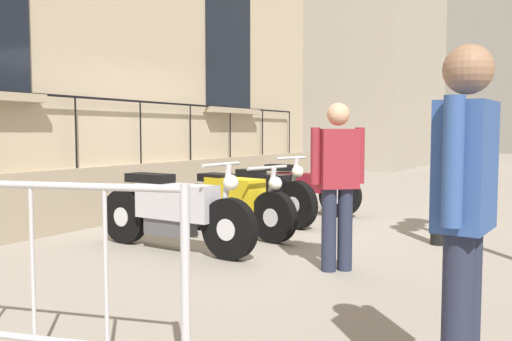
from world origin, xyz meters
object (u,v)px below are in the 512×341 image
Objects in this scene: motorcycle_maroon at (297,189)px; bollard at (438,200)px; motorcycle_yellow at (233,203)px; motorcycle_silver at (174,211)px; pedestrian_standing at (464,204)px; pedestrian_walking at (338,177)px; motorcycle_black at (265,195)px.

motorcycle_maroon is 2.77m from bollard.
motorcycle_maroon is (-0.11, 2.04, -0.02)m from motorcycle_yellow.
motorcycle_silver reaches higher than motorcycle_yellow.
motorcycle_maroon is at bearing 93.10° from motorcycle_yellow.
motorcycle_maroon is (-0.05, 3.11, -0.03)m from motorcycle_silver.
motorcycle_maroon is 1.24× the size of pedestrian_standing.
motorcycle_silver is 1.07m from motorcycle_yellow.
pedestrian_walking is at bearing -57.28° from motorcycle_maroon.
pedestrian_standing is at bearing -29.65° from motorcycle_silver.
pedestrian_walking reaches higher than motorcycle_maroon.
pedestrian_walking is (-0.56, -1.70, 0.36)m from bollard.
motorcycle_maroon reaches higher than motorcycle_black.
pedestrian_walking is at bearing -27.33° from motorcycle_yellow.
pedestrian_standing is (0.92, -3.74, 0.44)m from bollard.
motorcycle_maroon is 3.56m from pedestrian_walking.
motorcycle_yellow is 1.06× the size of motorcycle_black.
pedestrian_standing is (3.39, -3.98, 0.56)m from motorcycle_black.
pedestrian_standing is (3.38, -5.00, 0.57)m from motorcycle_maroon.
bollard is 3.87m from pedestrian_standing.
motorcycle_silver is 1.08× the size of motorcycle_yellow.
motorcycle_silver is 2.06× the size of bollard.
motorcycle_maroon is at bearing 124.05° from pedestrian_standing.
pedestrian_standing is at bearing -76.21° from bollard.
motorcycle_maroon is 6.07m from pedestrian_standing.
motorcycle_yellow is 4.45m from pedestrian_standing.
motorcycle_silver is at bearing -89.12° from motorcycle_maroon.
motorcycle_black is at bearing 134.62° from pedestrian_walking.
motorcycle_yellow is 1.17× the size of pedestrian_standing.
bollard is (2.35, 0.77, 0.11)m from motorcycle_yellow.
motorcycle_yellow is at bearing 86.63° from motorcycle_silver.
pedestrian_standing reaches higher than motorcycle_black.
motorcycle_silver is 1.26× the size of pedestrian_standing.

